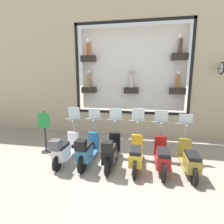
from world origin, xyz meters
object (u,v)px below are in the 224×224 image
Objects in this scene: scooter_white_5 at (65,149)px; shop_sign_post at (45,131)px; scooter_black_3 at (111,152)px; scooter_olive_0 at (189,159)px; scooter_red_1 at (162,156)px; scooter_yellow_2 at (136,154)px; scooter_teal_4 at (87,150)px.

scooter_white_5 is 1.28m from shop_sign_post.
scooter_olive_0 is at bearing -88.81° from scooter_black_3.
scooter_red_1 is 4.11m from shop_sign_post.
scooter_red_1 is 0.75m from scooter_yellow_2.
scooter_black_3 is 2.65m from shop_sign_post.
scooter_olive_0 is 2.25m from scooter_black_3.
scooter_yellow_2 is 1.50m from scooter_teal_4.
scooter_white_5 is (-0.01, 0.75, -0.02)m from scooter_teal_4.
scooter_red_1 reaches higher than scooter_teal_4.
scooter_teal_4 is 0.75m from scooter_white_5.
scooter_yellow_2 is at bearing -85.74° from scooter_black_3.
scooter_olive_0 is 0.99× the size of scooter_yellow_2.
scooter_olive_0 is 1.00× the size of scooter_white_5.
scooter_olive_0 is at bearing -90.54° from scooter_red_1.
scooter_yellow_2 is at bearing -99.95° from shop_sign_post.
scooter_white_5 is at bearing 90.59° from scooter_black_3.
scooter_white_5 is (-0.06, 3.75, 0.04)m from scooter_olive_0.
shop_sign_post is at bearing 83.02° from scooter_olive_0.
scooter_white_5 reaches higher than scooter_olive_0.
scooter_olive_0 is 0.75m from scooter_red_1.
scooter_black_3 is at bearing 92.06° from scooter_red_1.
scooter_olive_0 is at bearing -89.02° from scooter_teal_4.
scooter_yellow_2 reaches higher than shop_sign_post.
scooter_white_5 is (-0.07, 2.25, 0.02)m from scooter_yellow_2.
scooter_teal_4 is (-0.06, 2.25, 0.04)m from scooter_red_1.
scooter_black_3 is at bearing -103.98° from shop_sign_post.
scooter_teal_4 is at bearing 92.29° from scooter_yellow_2.
scooter_black_3 reaches higher than shop_sign_post.
scooter_black_3 reaches higher than scooter_white_5.
scooter_red_1 reaches higher than shop_sign_post.
scooter_olive_0 is at bearing -89.05° from scooter_white_5.
scooter_olive_0 is 4.85m from shop_sign_post.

